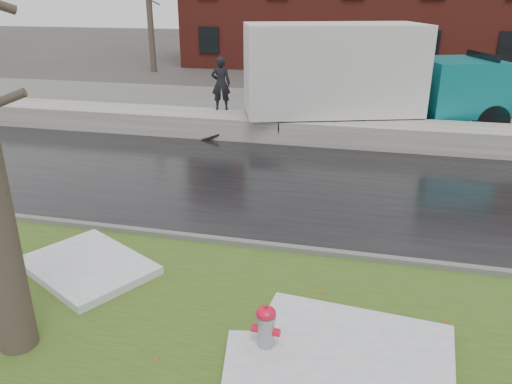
# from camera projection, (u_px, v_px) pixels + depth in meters

# --- Properties ---
(ground) EXTENTS (120.00, 120.00, 0.00)m
(ground) POSITION_uv_depth(u_px,v_px,m) (263.00, 278.00, 8.55)
(ground) COLOR #47423D
(ground) RESTS_ON ground
(verge) EXTENTS (60.00, 4.50, 0.04)m
(verge) POSITION_uv_depth(u_px,v_px,m) (244.00, 320.00, 7.41)
(verge) COLOR #324E1A
(verge) RESTS_ON ground
(road) EXTENTS (60.00, 7.00, 0.03)m
(road) POSITION_uv_depth(u_px,v_px,m) (303.00, 186.00, 12.60)
(road) COLOR black
(road) RESTS_ON ground
(parking_lot) EXTENTS (60.00, 9.00, 0.03)m
(parking_lot) POSITION_uv_depth(u_px,v_px,m) (334.00, 113.00, 20.27)
(parking_lot) COLOR slate
(parking_lot) RESTS_ON ground
(curb) EXTENTS (60.00, 0.15, 0.14)m
(curb) POSITION_uv_depth(u_px,v_px,m) (275.00, 247.00, 9.42)
(curb) COLOR slate
(curb) RESTS_ON ground
(snowbank) EXTENTS (60.00, 1.60, 0.75)m
(snowbank) POSITION_uv_depth(u_px,v_px,m) (323.00, 130.00, 16.26)
(snowbank) COLOR beige
(snowbank) RESTS_ON ground
(bg_tree_left) EXTENTS (1.40, 1.62, 6.50)m
(bg_tree_left) POSITION_uv_depth(u_px,v_px,m) (150.00, 15.00, 29.79)
(bg_tree_left) COLOR brown
(bg_tree_left) RESTS_ON ground
(bg_tree_center) EXTENTS (1.40, 1.62, 6.50)m
(bg_tree_center) POSITION_uv_depth(u_px,v_px,m) (262.00, 13.00, 32.09)
(bg_tree_center) COLOR brown
(bg_tree_center) RESTS_ON ground
(fire_hydrant) EXTENTS (0.39, 0.33, 0.79)m
(fire_hydrant) POSITION_uv_depth(u_px,v_px,m) (266.00, 329.00, 6.50)
(fire_hydrant) COLOR #95979C
(fire_hydrant) RESTS_ON verge
(box_truck) EXTENTS (10.94, 5.34, 3.65)m
(box_truck) POSITION_uv_depth(u_px,v_px,m) (366.00, 77.00, 16.66)
(box_truck) COLOR black
(box_truck) RESTS_ON ground
(worker) EXTENTS (0.75, 0.60, 1.80)m
(worker) POSITION_uv_depth(u_px,v_px,m) (221.00, 84.00, 17.12)
(worker) COLOR black
(worker) RESTS_ON snowbank
(snow_patch_near) EXTENTS (2.78, 2.24, 0.16)m
(snow_patch_near) POSITION_uv_depth(u_px,v_px,m) (349.00, 355.00, 6.54)
(snow_patch_near) COLOR white
(snow_patch_near) RESTS_ON verge
(snow_patch_far) EXTENTS (2.70, 2.46, 0.14)m
(snow_patch_far) POSITION_uv_depth(u_px,v_px,m) (88.00, 266.00, 8.70)
(snow_patch_far) COLOR white
(snow_patch_far) RESTS_ON verge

